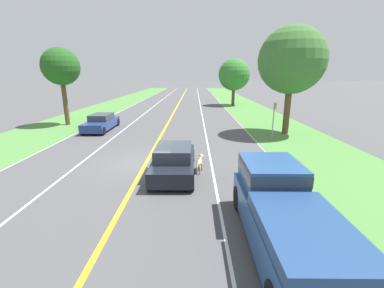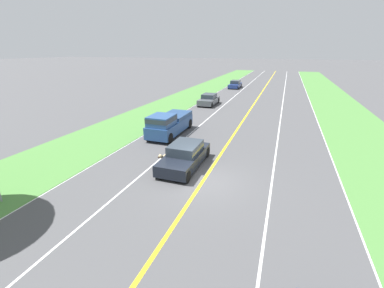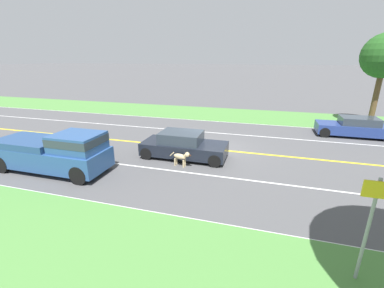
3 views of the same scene
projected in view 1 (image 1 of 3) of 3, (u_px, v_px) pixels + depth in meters
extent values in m
plane|color=#4C4C4F|center=(145.00, 164.00, 13.60)|extent=(400.00, 400.00, 0.00)
cube|color=yellow|center=(145.00, 164.00, 13.60)|extent=(0.18, 160.00, 0.01)
cube|color=white|center=(278.00, 164.00, 13.53)|extent=(0.14, 160.00, 0.01)
cube|color=white|center=(14.00, 164.00, 13.66)|extent=(0.14, 160.00, 0.01)
cube|color=white|center=(211.00, 164.00, 13.56)|extent=(0.10, 160.00, 0.01)
cube|color=white|center=(80.00, 164.00, 13.63)|extent=(0.10, 160.00, 0.01)
cube|color=#4C843D|center=(335.00, 164.00, 13.50)|extent=(6.00, 160.00, 0.03)
cube|color=black|center=(174.00, 163.00, 12.20)|extent=(1.89, 4.53, 0.66)
cube|color=#2D3842|center=(173.00, 152.00, 11.87)|extent=(1.63, 2.17, 0.57)
cylinder|color=black|center=(192.00, 155.00, 14.02)|extent=(0.22, 0.65, 0.65)
cylinder|color=black|center=(192.00, 183.00, 10.46)|extent=(0.22, 0.65, 0.65)
cylinder|color=black|center=(161.00, 155.00, 14.04)|extent=(0.22, 0.65, 0.65)
cylinder|color=black|center=(150.00, 182.00, 10.48)|extent=(0.22, 0.65, 0.65)
ellipsoid|color=#D1B784|center=(200.00, 162.00, 12.34)|extent=(0.38, 0.74, 0.27)
cylinder|color=#D1B784|center=(202.00, 167.00, 12.64)|extent=(0.08, 0.08, 0.37)
cylinder|color=#D1B784|center=(200.00, 170.00, 12.17)|extent=(0.08, 0.08, 0.37)
cylinder|color=#D1B784|center=(199.00, 167.00, 12.67)|extent=(0.08, 0.08, 0.37)
cylinder|color=#D1B784|center=(197.00, 170.00, 12.21)|extent=(0.08, 0.08, 0.37)
cylinder|color=#D1B784|center=(201.00, 158.00, 12.59)|extent=(0.19, 0.22, 0.19)
sphere|color=#D1B784|center=(201.00, 156.00, 12.69)|extent=(0.29, 0.29, 0.24)
ellipsoid|color=#331E14|center=(202.00, 156.00, 12.85)|extent=(0.13, 0.13, 0.09)
cone|color=tan|center=(203.00, 155.00, 12.64)|extent=(0.09, 0.09, 0.11)
cone|color=tan|center=(200.00, 154.00, 12.67)|extent=(0.09, 0.09, 0.11)
cylinder|color=#D1B784|center=(197.00, 165.00, 11.90)|extent=(0.11, 0.27, 0.26)
cube|color=#284C84|center=(285.00, 225.00, 6.82)|extent=(1.95, 5.45, 0.92)
cube|color=#284C84|center=(271.00, 173.00, 8.12)|extent=(1.72, 2.06, 0.78)
cube|color=#2D3842|center=(271.00, 170.00, 8.09)|extent=(1.74, 2.08, 0.34)
cube|color=navy|center=(306.00, 230.00, 5.55)|extent=(1.92, 3.10, 0.32)
cylinder|color=black|center=(289.00, 198.00, 8.96)|extent=(0.22, 0.83, 0.83)
cylinder|color=black|center=(238.00, 198.00, 8.98)|extent=(0.22, 0.83, 0.83)
cube|color=navy|center=(101.00, 124.00, 21.89)|extent=(1.81, 4.79, 0.65)
cube|color=#2D3842|center=(101.00, 117.00, 21.93)|extent=(1.56, 2.30, 0.50)
cylinder|color=black|center=(82.00, 131.00, 20.06)|extent=(0.22, 0.67, 0.67)
cylinder|color=black|center=(100.00, 122.00, 23.84)|extent=(0.22, 0.67, 0.67)
cylinder|color=black|center=(103.00, 131.00, 20.04)|extent=(0.22, 0.67, 0.67)
cylinder|color=black|center=(118.00, 122.00, 23.82)|extent=(0.22, 0.67, 0.67)
cylinder|color=brown|center=(287.00, 109.00, 20.10)|extent=(0.48, 0.48, 4.01)
sphere|color=#3D7033|center=(292.00, 60.00, 19.15)|extent=(4.99, 4.99, 4.99)
cylinder|color=brown|center=(233.00, 95.00, 39.31)|extent=(0.47, 0.47, 3.07)
sphere|color=#337A2D|center=(234.00, 75.00, 38.51)|extent=(4.68, 4.68, 4.68)
cylinder|color=brown|center=(65.00, 102.00, 23.66)|extent=(0.41, 0.41, 4.23)
sphere|color=#23561E|center=(61.00, 66.00, 22.82)|extent=(3.30, 3.30, 3.30)
cylinder|color=gray|center=(273.00, 122.00, 18.21)|extent=(0.08, 0.08, 2.73)
cube|color=yellow|center=(275.00, 106.00, 17.92)|extent=(0.03, 0.64, 0.40)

